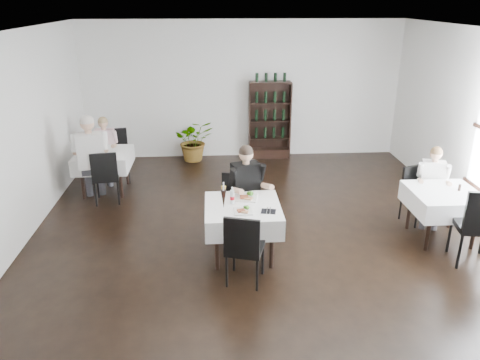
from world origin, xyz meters
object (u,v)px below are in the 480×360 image
wine_shelf (270,121)px  main_table (243,215)px  potted_tree (194,140)px  diner_main (248,186)px

wine_shelf → main_table: size_ratio=1.70×
wine_shelf → potted_tree: (-1.69, -0.11, -0.38)m
main_table → potted_tree: (-0.79, 4.20, -0.16)m
main_table → potted_tree: size_ratio=1.11×
wine_shelf → diner_main: bearing=-101.7°
wine_shelf → potted_tree: bearing=-176.1°
main_table → diner_main: bearing=77.9°
diner_main → main_table: bearing=-102.1°
potted_tree → diner_main: (0.90, -3.69, 0.38)m
potted_tree → main_table: bearing=-79.3°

